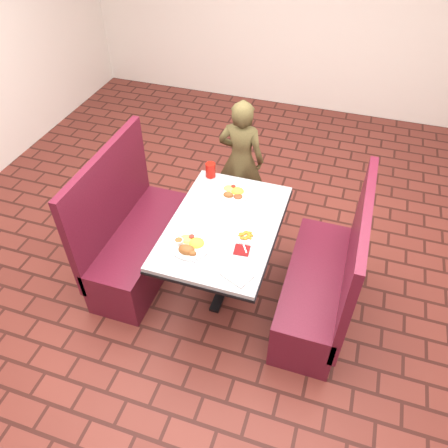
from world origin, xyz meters
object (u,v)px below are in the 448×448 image
at_px(dining_table, 224,233).
at_px(booth_bench_left, 136,240).
at_px(near_dinner_plate, 190,244).
at_px(far_dinner_plate, 233,192).
at_px(plantain_plate, 245,236).
at_px(diner_person, 241,160).
at_px(red_tumbler, 211,170).
at_px(booth_bench_right, 321,285).

bearing_deg(dining_table, booth_bench_left, 180.00).
distance_m(dining_table, near_dinner_plate, 0.37).
height_order(far_dinner_plate, plantain_plate, far_dinner_plate).
height_order(booth_bench_left, diner_person, diner_person).
bearing_deg(dining_table, red_tumbler, 118.77).
height_order(dining_table, diner_person, diner_person).
xyz_separation_m(booth_bench_right, red_tumbler, (-1.10, 0.54, 0.48)).
distance_m(booth_bench_right, red_tumbler, 1.31).
xyz_separation_m(diner_person, near_dinner_plate, (0.02, -1.36, 0.17)).
xyz_separation_m(dining_table, plantain_plate, (0.19, -0.08, 0.11)).
relative_size(diner_person, red_tumbler, 9.70).
xyz_separation_m(booth_bench_left, far_dinner_plate, (0.76, 0.37, 0.44)).
bearing_deg(booth_bench_left, dining_table, 0.00).
bearing_deg(red_tumbler, booth_bench_left, -132.73).
height_order(booth_bench_left, far_dinner_plate, booth_bench_left).
bearing_deg(near_dinner_plate, booth_bench_right, 18.02).
xyz_separation_m(booth_bench_right, plantain_plate, (-0.61, -0.08, 0.43)).
height_order(booth_bench_right, diner_person, diner_person).
bearing_deg(booth_bench_left, plantain_plate, -4.91).
bearing_deg(diner_person, booth_bench_left, 59.51).
xyz_separation_m(diner_person, red_tumbler, (-0.12, -0.51, 0.20)).
distance_m(booth_bench_left, plantain_plate, 1.08).
distance_m(booth_bench_left, far_dinner_plate, 0.95).
bearing_deg(diner_person, booth_bench_right, 132.89).
bearing_deg(booth_bench_right, diner_person, 132.74).
bearing_deg(dining_table, booth_bench_right, 0.00).
bearing_deg(plantain_plate, booth_bench_left, 175.09).
xyz_separation_m(booth_bench_left, booth_bench_right, (1.60, 0.00, 0.00)).
height_order(booth_bench_right, near_dinner_plate, booth_bench_right).
relative_size(far_dinner_plate, plantain_plate, 1.58).
bearing_deg(booth_bench_left, diner_person, 59.36).
xyz_separation_m(far_dinner_plate, plantain_plate, (0.23, -0.45, -0.01)).
xyz_separation_m(booth_bench_left, near_dinner_plate, (0.65, -0.31, 0.45)).
distance_m(diner_person, far_dinner_plate, 0.72).
xyz_separation_m(booth_bench_right, far_dinner_plate, (-0.84, 0.37, 0.44)).
relative_size(dining_table, far_dinner_plate, 4.80).
bearing_deg(far_dinner_plate, red_tumbler, 145.99).
bearing_deg(red_tumbler, booth_bench_right, -26.32).
height_order(diner_person, plantain_plate, diner_person).
bearing_deg(plantain_plate, far_dinner_plate, 116.91).
bearing_deg(plantain_plate, diner_person, 107.79).
relative_size(plantain_plate, red_tumbler, 1.27).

